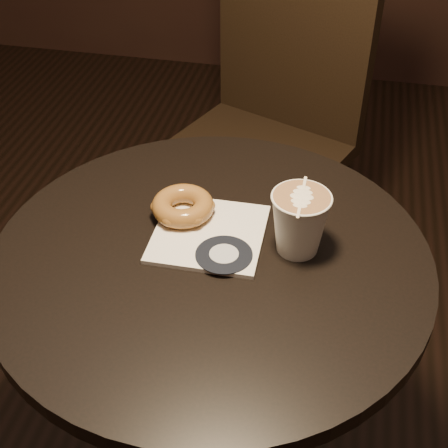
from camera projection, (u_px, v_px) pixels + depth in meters
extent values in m
cylinder|color=black|center=(211.00, 259.00, 1.00)|extent=(0.70, 0.70, 0.03)
cylinder|color=black|center=(213.00, 395.00, 1.23)|extent=(0.07, 0.07, 0.70)
cube|color=black|center=(251.00, 158.00, 1.67)|extent=(0.57, 0.57, 0.04)
cube|color=black|center=(296.00, 19.00, 1.59)|extent=(0.42, 0.20, 0.59)
cylinder|color=black|center=(159.00, 240.00, 1.78)|extent=(0.04, 0.04, 0.49)
cylinder|color=black|center=(271.00, 292.00, 1.62)|extent=(0.04, 0.04, 0.49)
cylinder|color=black|center=(231.00, 178.00, 2.02)|extent=(0.04, 0.04, 0.49)
cylinder|color=black|center=(335.00, 219.00, 1.86)|extent=(0.04, 0.04, 0.49)
cube|color=white|center=(209.00, 234.00, 1.02)|extent=(0.18, 0.18, 0.01)
torus|color=brown|center=(183.00, 206.00, 1.04)|extent=(0.10, 0.10, 0.03)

